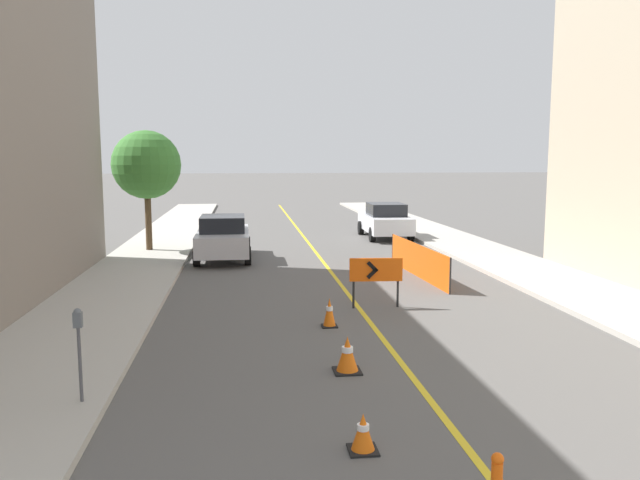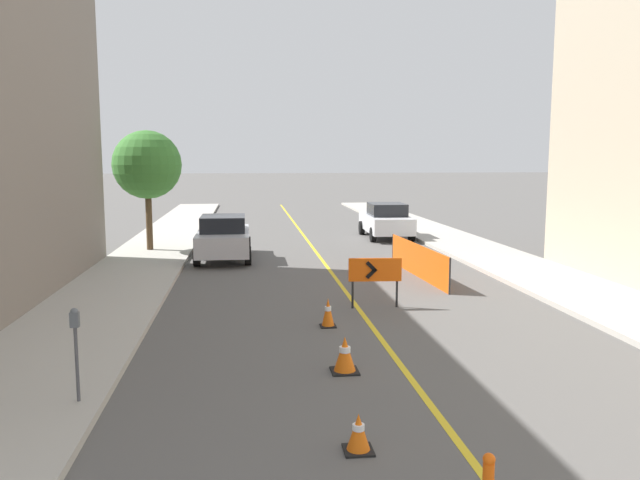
# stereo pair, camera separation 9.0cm
# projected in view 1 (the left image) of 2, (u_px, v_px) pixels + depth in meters

# --- Properties ---
(lane_stripe) EXTENTS (0.12, 48.41, 0.01)m
(lane_stripe) POSITION_uv_depth(u_px,v_px,m) (315.00, 251.00, 24.41)
(lane_stripe) COLOR gold
(lane_stripe) RESTS_ON ground_plane
(sidewalk_left) EXTENTS (2.89, 48.41, 0.13)m
(sidewalk_left) POSITION_uv_depth(u_px,v_px,m) (153.00, 252.00, 23.65)
(sidewalk_left) COLOR #ADA89E
(sidewalk_left) RESTS_ON ground_plane
(sidewalk_right) EXTENTS (2.89, 48.41, 0.13)m
(sidewalk_right) POSITION_uv_depth(u_px,v_px,m) (467.00, 246.00, 25.15)
(sidewalk_right) COLOR #ADA89E
(sidewalk_right) RESTS_ON ground_plane
(traffic_cone_third) EXTENTS (0.37, 0.37, 0.49)m
(traffic_cone_third) POSITION_uv_depth(u_px,v_px,m) (363.00, 433.00, 7.71)
(traffic_cone_third) COLOR black
(traffic_cone_third) RESTS_ON ground_plane
(traffic_cone_fourth) EXTENTS (0.46, 0.46, 0.62)m
(traffic_cone_fourth) POSITION_uv_depth(u_px,v_px,m) (347.00, 354.00, 10.57)
(traffic_cone_fourth) COLOR black
(traffic_cone_fourth) RESTS_ON ground_plane
(traffic_cone_fifth) EXTENTS (0.34, 0.34, 0.63)m
(traffic_cone_fifth) POSITION_uv_depth(u_px,v_px,m) (329.00, 313.00, 13.41)
(traffic_cone_fifth) COLOR black
(traffic_cone_fifth) RESTS_ON ground_plane
(arrow_barricade_primary) EXTENTS (1.29, 0.16, 1.22)m
(arrow_barricade_primary) POSITION_uv_depth(u_px,v_px,m) (376.00, 272.00, 15.05)
(arrow_barricade_primary) COLOR #EF560C
(arrow_barricade_primary) RESTS_ON ground_plane
(safety_mesh_fence) EXTENTS (0.35, 5.27, 0.99)m
(safety_mesh_fence) POSITION_uv_depth(u_px,v_px,m) (418.00, 260.00, 19.10)
(safety_mesh_fence) COLOR #EF560C
(safety_mesh_fence) RESTS_ON ground_plane
(parked_car_curb_near) EXTENTS (1.93, 4.30, 1.59)m
(parked_car_curb_near) POSITION_uv_depth(u_px,v_px,m) (223.00, 237.00, 22.21)
(parked_car_curb_near) COLOR #B7B7BC
(parked_car_curb_near) RESTS_ON ground_plane
(parked_car_curb_mid) EXTENTS (1.95, 4.35, 1.59)m
(parked_car_curb_mid) POSITION_uv_depth(u_px,v_px,m) (385.00, 220.00, 28.26)
(parked_car_curb_mid) COLOR silver
(parked_car_curb_mid) RESTS_ON ground_plane
(parking_meter_near_curb) EXTENTS (0.12, 0.11, 1.37)m
(parking_meter_near_curb) POSITION_uv_depth(u_px,v_px,m) (79.00, 336.00, 8.86)
(parking_meter_near_curb) COLOR #4C4C51
(parking_meter_near_curb) RESTS_ON sidewalk_left
(street_tree_left_near) EXTENTS (2.57, 2.57, 4.52)m
(street_tree_left_near) POSITION_uv_depth(u_px,v_px,m) (146.00, 165.00, 23.43)
(street_tree_left_near) COLOR #4C3823
(street_tree_left_near) RESTS_ON sidewalk_left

